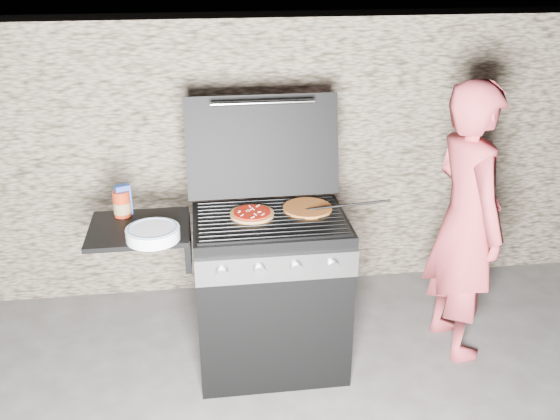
{
  "coord_description": "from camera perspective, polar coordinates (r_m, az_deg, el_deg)",
  "views": [
    {
      "loc": [
        -0.34,
        -2.91,
        2.26
      ],
      "look_at": [
        0.05,
        0.0,
        0.95
      ],
      "focal_mm": 40.0,
      "sensor_mm": 36.0,
      "label": 1
    }
  ],
  "objects": [
    {
      "name": "blue_carton",
      "position": [
        3.35,
        -14.12,
        0.9
      ],
      "size": [
        0.09,
        0.07,
        0.16
      ],
      "primitive_type": "cube",
      "rotation": [
        0.0,
        0.0,
        0.39
      ],
      "color": "navy",
      "rests_on": "gas_grill"
    },
    {
      "name": "stone_wall",
      "position": [
        4.2,
        -2.61,
        5.14
      ],
      "size": [
        8.0,
        0.35,
        1.8
      ],
      "primitive_type": "cube",
      "color": "tan",
      "rests_on": "ground"
    },
    {
      "name": "tongs",
      "position": [
        3.27,
        5.99,
        0.46
      ],
      "size": [
        0.45,
        0.13,
        0.09
      ],
      "primitive_type": "cylinder",
      "rotation": [
        0.0,
        1.4,
        -0.25
      ],
      "color": "black",
      "rests_on": "gas_grill"
    },
    {
      "name": "plate_stack",
      "position": [
        3.06,
        -11.55,
        -2.14
      ],
      "size": [
        0.33,
        0.33,
        0.06
      ],
      "primitive_type": "cylinder",
      "rotation": [
        0.0,
        0.0,
        -0.36
      ],
      "color": "white",
      "rests_on": "gas_grill"
    },
    {
      "name": "person",
      "position": [
        3.59,
        16.62,
        -1.09
      ],
      "size": [
        0.45,
        0.62,
        1.59
      ],
      "primitive_type": "imported",
      "rotation": [
        0.0,
        0.0,
        1.69
      ],
      "color": "#C33F48",
      "rests_on": "ground"
    },
    {
      "name": "pizza_topped",
      "position": [
        3.24,
        -2.57,
        -0.31
      ],
      "size": [
        0.25,
        0.25,
        0.03
      ],
      "primitive_type": null,
      "rotation": [
        0.0,
        0.0,
        0.12
      ],
      "color": "gold",
      "rests_on": "gas_grill"
    },
    {
      "name": "pizza_plain",
      "position": [
        3.32,
        2.54,
        0.19
      ],
      "size": [
        0.29,
        0.29,
        0.01
      ],
      "primitive_type": "cylinder",
      "rotation": [
        0.0,
        0.0,
        0.1
      ],
      "color": "orange",
      "rests_on": "gas_grill"
    },
    {
      "name": "sauce_jar",
      "position": [
        3.34,
        -14.26,
        0.58
      ],
      "size": [
        0.1,
        0.1,
        0.14
      ],
      "primitive_type": "cylinder",
      "rotation": [
        0.0,
        0.0,
        -0.13
      ],
      "color": "#A52A0F",
      "rests_on": "gas_grill"
    },
    {
      "name": "ground",
      "position": [
        3.7,
        -0.79,
        -13.61
      ],
      "size": [
        50.0,
        50.0,
        0.0
      ],
      "primitive_type": "plane",
      "color": "#44403C"
    },
    {
      "name": "gas_grill",
      "position": [
        3.42,
        -5.03,
        -7.86
      ],
      "size": [
        1.34,
        0.79,
        0.91
      ],
      "primitive_type": null,
      "color": "black",
      "rests_on": "ground"
    }
  ]
}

